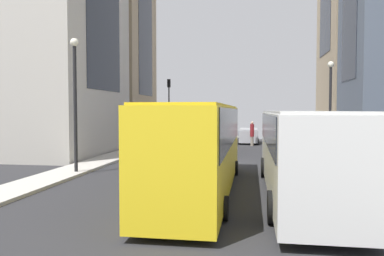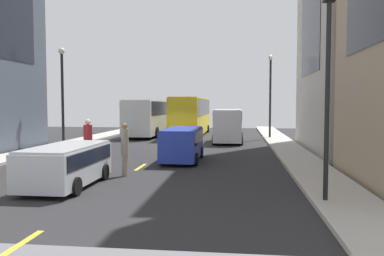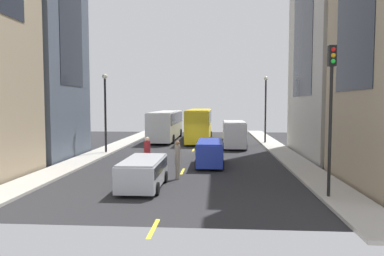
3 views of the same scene
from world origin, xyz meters
name	(u,v)px [view 3 (image 3 of 3)]	position (x,y,z in m)	size (l,w,h in m)	color
ground_plane	(193,150)	(0.00, 0.00, 0.00)	(41.72, 41.72, 0.00)	#28282B
sidewalk_west	(110,149)	(-7.82, 0.00, 0.07)	(2.08, 44.00, 0.15)	#B2ADA3
sidewalk_east	(279,150)	(7.82, 0.00, 0.07)	(2.08, 44.00, 0.15)	#B2ADA3
lane_stripe_0	(153,228)	(0.00, -21.00, 0.01)	(0.16, 2.00, 0.01)	yellow
lane_stripe_1	(183,171)	(0.00, -10.50, 0.01)	(0.16, 2.00, 0.01)	yellow
lane_stripe_2	(193,150)	(0.00, 0.00, 0.01)	(0.16, 2.00, 0.01)	yellow
lane_stripe_3	(199,139)	(0.00, 10.50, 0.01)	(0.16, 2.00, 0.01)	yellow
lane_stripe_4	(203,132)	(0.00, 21.00, 0.01)	(0.16, 2.00, 0.01)	yellow
building_east_1	(351,21)	(12.83, -2.80, 10.86)	(7.62, 11.58, 21.72)	#B7B2A8
city_bus_white	(166,123)	(-3.79, 9.12, 2.01)	(2.80, 12.91, 3.35)	silver
streetcar_yellow	(200,122)	(0.14, 8.87, 2.12)	(2.70, 13.29, 3.59)	yellow
delivery_van_white	(234,132)	(3.81, 1.82, 1.51)	(2.25, 5.14, 2.58)	white
car_blue_0	(210,151)	(1.69, -8.27, 1.01)	(1.90, 4.56, 1.72)	#2338AD
car_silver_1	(143,171)	(-1.57, -15.10, 0.89)	(2.06, 4.45, 1.50)	#B7BABF
pedestrian_crossing_near	(177,158)	(-0.06, -12.86, 1.19)	(0.32, 0.32, 2.21)	gray
pedestrian_waiting_curb	(147,155)	(-1.95, -12.07, 1.25)	(0.38, 0.38, 2.34)	gray
traffic_light_near_corner	(331,94)	(7.18, -16.71, 4.74)	(0.32, 0.44, 6.69)	black
streetlamp_near	(105,104)	(-7.28, -3.01, 4.25)	(0.44, 0.44, 6.63)	black
streetlamp_far	(266,102)	(7.28, 5.75, 4.44)	(0.44, 0.44, 7.01)	black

